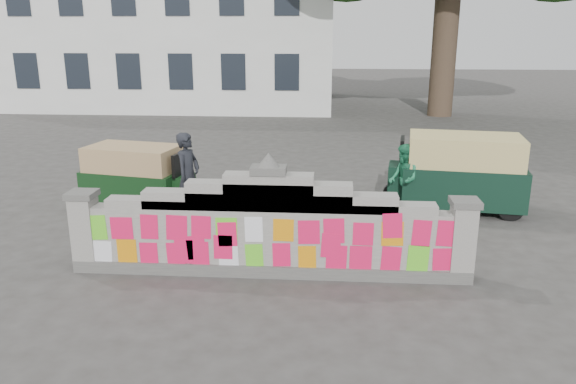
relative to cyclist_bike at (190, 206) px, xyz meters
name	(u,v)px	position (x,y,z in m)	size (l,w,h in m)	color
ground	(270,274)	(1.77, -1.94, -0.50)	(100.00, 100.00, 0.00)	#383533
parapet_wall	(269,230)	(1.77, -1.95, 0.25)	(6.48, 0.44, 2.01)	#4C4C49
building	(181,26)	(-5.23, 20.04, 3.51)	(16.00, 10.00, 8.90)	silver
cyclist_bike	(190,206)	(0.00, 0.00, 0.00)	(0.67, 1.91, 1.00)	black
cyclist_rider	(189,189)	(0.00, 0.00, 0.35)	(0.62, 0.41, 1.70)	black
pedestrian	(403,179)	(4.29, 1.37, 0.26)	(0.74, 0.57, 1.52)	#227D52
rickshaw_left	(137,176)	(-1.52, 1.44, 0.21)	(2.56, 1.55, 1.38)	black
rickshaw_right	(459,171)	(5.54, 1.78, 0.35)	(3.05, 1.71, 1.65)	black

